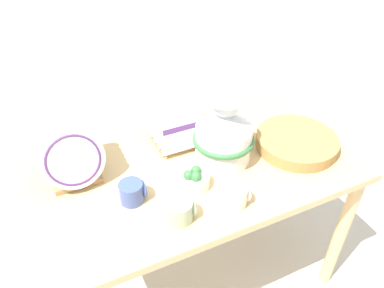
{
  "coord_description": "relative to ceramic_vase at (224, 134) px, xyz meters",
  "views": [
    {
      "loc": [
        -0.48,
        -1.04,
        1.74
      ],
      "look_at": [
        0.0,
        0.0,
        0.86
      ],
      "focal_mm": 35.0,
      "sensor_mm": 36.0,
      "label": 1
    }
  ],
  "objects": [
    {
      "name": "fruit_bowl",
      "position": [
        -0.18,
        -0.1,
        -0.09
      ],
      "size": [
        0.13,
        0.13,
        0.08
      ],
      "color": "white",
      "rests_on": "display_table"
    },
    {
      "name": "mug_cream_glaze",
      "position": [
        -0.08,
        -0.25,
        -0.08
      ],
      "size": [
        0.1,
        0.09,
        0.08
      ],
      "color": "silver",
      "rests_on": "display_table"
    },
    {
      "name": "dish_rack_round_plates",
      "position": [
        -0.57,
        0.13,
        -0.02
      ],
      "size": [
        0.23,
        0.22,
        0.25
      ],
      "color": "tan",
      "rests_on": "display_table"
    },
    {
      "name": "ceramic_vase",
      "position": [
        0.0,
        0.0,
        0.0
      ],
      "size": [
        0.25,
        0.25,
        0.29
      ],
      "color": "silver",
      "rests_on": "display_table"
    },
    {
      "name": "mug_cobalt_glaze",
      "position": [
        -0.41,
        -0.07,
        -0.08
      ],
      "size": [
        0.1,
        0.09,
        0.08
      ],
      "color": "#42569E",
      "rests_on": "display_table"
    },
    {
      "name": "mug_sage_glaze",
      "position": [
        -0.29,
        -0.23,
        -0.08
      ],
      "size": [
        0.1,
        0.09,
        0.08
      ],
      "color": "#9EB28E",
      "rests_on": "display_table"
    },
    {
      "name": "wicker_charger_stack",
      "position": [
        0.32,
        -0.07,
        -0.1
      ],
      "size": [
        0.35,
        0.35,
        0.05
      ],
      "color": "#AD7F47",
      "rests_on": "display_table"
    },
    {
      "name": "dish_rack_square_plates",
      "position": [
        -0.13,
        0.18,
        -0.05
      ],
      "size": [
        0.19,
        0.21,
        0.21
      ],
      "color": "tan",
      "rests_on": "display_table"
    },
    {
      "name": "ground_plane",
      "position": [
        -0.13,
        0.01,
        -0.87
      ],
      "size": [
        14.0,
        14.0,
        0.0
      ],
      "primitive_type": "plane",
      "color": "beige"
    },
    {
      "name": "display_table",
      "position": [
        -0.13,
        0.01,
        -0.22
      ],
      "size": [
        1.32,
        0.74,
        0.75
      ],
      "color": "tan",
      "rests_on": "ground_plane"
    }
  ]
}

